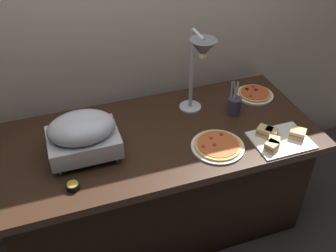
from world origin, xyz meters
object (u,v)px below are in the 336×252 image
at_px(pizza_plate_center, 255,94).
at_px(chafing_dish, 83,134).
at_px(pizza_plate_front, 218,146).
at_px(sauce_cup_near, 73,186).
at_px(heat_lamp, 201,56).
at_px(utensil_holder, 234,105).
at_px(sandwich_platter, 278,138).

bearing_deg(pizza_plate_center, chafing_dish, -168.81).
distance_m(pizza_plate_front, sauce_cup_near, 0.81).
distance_m(heat_lamp, utensil_holder, 0.43).
xyz_separation_m(chafing_dish, heat_lamp, (0.71, 0.12, 0.27)).
relative_size(chafing_dish, pizza_plate_center, 1.51).
xyz_separation_m(pizza_plate_front, pizza_plate_center, (0.46, 0.41, -0.00)).
height_order(heat_lamp, pizza_plate_center, heat_lamp).
distance_m(sandwich_platter, sauce_cup_near, 1.16).
height_order(pizza_plate_center, sauce_cup_near, same).
xyz_separation_m(heat_lamp, utensil_holder, (0.23, -0.03, -0.36)).
distance_m(chafing_dish, utensil_holder, 0.95).
bearing_deg(heat_lamp, sauce_cup_near, -156.64).
relative_size(sauce_cup_near, utensil_holder, 0.30).
xyz_separation_m(pizza_plate_center, sauce_cup_near, (-1.27, -0.46, 0.00)).
height_order(heat_lamp, utensil_holder, heat_lamp).
bearing_deg(pizza_plate_front, sandwich_platter, -9.99).
xyz_separation_m(heat_lamp, sauce_cup_near, (-0.81, -0.35, -0.40)).
height_order(pizza_plate_front, utensil_holder, utensil_holder).
xyz_separation_m(sandwich_platter, utensil_holder, (-0.12, 0.33, 0.04)).
bearing_deg(pizza_plate_front, chafing_dish, 166.00).
bearing_deg(heat_lamp, pizza_plate_front, -89.89).
bearing_deg(pizza_plate_front, utensil_holder, 49.32).
height_order(chafing_dish, pizza_plate_front, chafing_dish).
xyz_separation_m(pizza_plate_center, sandwich_platter, (-0.11, -0.47, 0.01)).
height_order(chafing_dish, pizza_plate_center, chafing_dish).
relative_size(sandwich_platter, sauce_cup_near, 4.75).
bearing_deg(heat_lamp, chafing_dish, -170.15).
bearing_deg(chafing_dish, sandwich_platter, -12.69).
height_order(heat_lamp, pizza_plate_front, heat_lamp).
distance_m(chafing_dish, heat_lamp, 0.77).
height_order(chafing_dish, sandwich_platter, chafing_dish).
xyz_separation_m(chafing_dish, utensil_holder, (0.94, 0.10, -0.09)).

